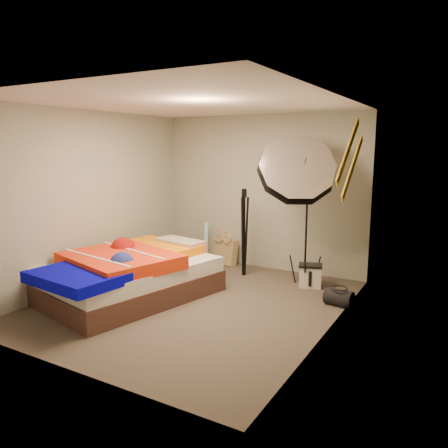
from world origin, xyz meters
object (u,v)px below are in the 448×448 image
Objects in this scene: duffel_bag at (339,298)px; camera_tripod at (244,226)px; wrapping_roll at (206,243)px; photo_umbrella at (296,172)px; camera_case at (310,277)px; tote_bag at (226,251)px; bed at (129,274)px.

camera_tripod reaches higher than duffel_bag.
photo_umbrella reaches higher than wrapping_roll.
wrapping_roll is at bearing 165.41° from photo_umbrella.
camera_case is (1.99, -0.37, -0.20)m from wrapping_roll.
tote_bag is at bearing 142.62° from camera_tripod.
photo_umbrella is (-0.78, 0.45, 1.54)m from duffel_bag.
photo_umbrella is (1.45, -0.59, 1.43)m from tote_bag.
photo_umbrella is at bearing -174.71° from camera_case.
tote_bag is 0.62× the size of wrapping_roll.
camera_case is (1.67, -0.49, -0.07)m from tote_bag.
duffel_bag is at bearing 22.80° from bed.
bed is at bearing -139.02° from photo_umbrella.
photo_umbrella reaches higher than duffel_bag.
camera_case is at bearing 23.57° from photo_umbrella.
bed is 1.93m from camera_tripod.
wrapping_roll is at bearing 90.88° from bed.
bed is at bearing -117.43° from camera_tripod.
wrapping_roll reaches higher than duffel_bag.
camera_tripod is at bearing -19.15° from wrapping_roll.
duffel_bag is at bearing -19.65° from wrapping_roll.
wrapping_roll is at bearing 168.17° from duffel_bag.
bed is (0.03, -1.98, -0.03)m from wrapping_roll.
tote_bag reaches higher than camera_case.
duffel_bag is 0.15× the size of photo_umbrella.
camera_case is 0.12× the size of bed.
camera_case is at bearing 39.36° from bed.
camera_case is at bearing -2.87° from camera_tripod.
camera_tripod is at bearing 170.25° from photo_umbrella.
camera_tripod is at bearing 167.90° from duffel_bag.
photo_umbrella reaches higher than tote_bag.
photo_umbrella is (-0.22, -0.10, 1.49)m from camera_case.
bed is at bearing -81.97° from tote_bag.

